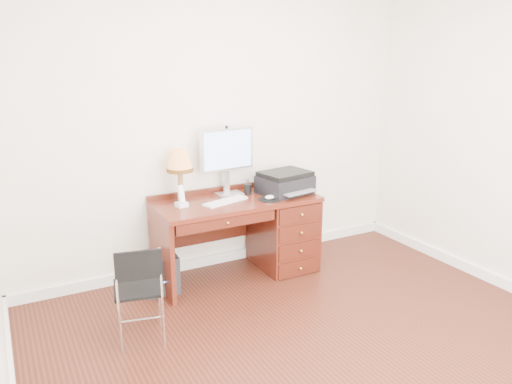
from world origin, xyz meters
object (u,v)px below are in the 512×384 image
leg_lamp (180,164)px  equipment_box (160,273)px  monitor (227,153)px  printer (285,182)px  chair (141,284)px  desk (267,228)px  phone (181,200)px

leg_lamp → equipment_box: size_ratio=1.43×
monitor → printer: bearing=-29.1°
chair → desk: bearing=37.9°
monitor → leg_lamp: (-0.49, -0.06, -0.04)m
desk → chair: bearing=-154.0°
printer → phone: bearing=167.6°
monitor → phone: bearing=-166.9°
phone → chair: (-0.58, -0.71, -0.35)m
desk → equipment_box: bearing=179.2°
chair → equipment_box: bearing=75.5°
desk → chair: 1.58m
monitor → phone: size_ratio=3.25×
printer → equipment_box: 1.43m
leg_lamp → desk: bearing=-9.2°
phone → chair: phone is taller
chair → equipment_box: (0.35, 0.71, -0.28)m
leg_lamp → chair: 1.22m
chair → equipment_box: 0.84m
chair → leg_lamp: bearing=65.1°
desk → chair: (-1.42, -0.69, 0.04)m
phone → chair: bearing=-138.6°
monitor → phone: (-0.53, -0.18, -0.34)m
equipment_box → phone: bearing=3.8°
desk → printer: bearing=-8.2°
leg_lamp → chair: leg_lamp is taller
desk → phone: phone is taller
monitor → equipment_box: (-0.75, -0.18, -0.97)m
printer → monitor: bearing=146.3°
desk → equipment_box: 1.10m
leg_lamp → printer: bearing=-9.0°
desk → monitor: 0.82m
printer → chair: size_ratio=0.70×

